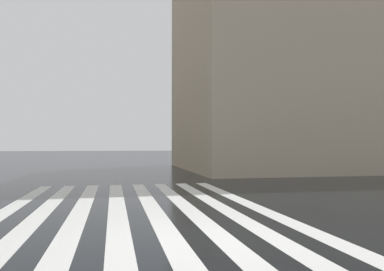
% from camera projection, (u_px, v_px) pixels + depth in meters
% --- Properties ---
extents(ground_plane, '(220.00, 220.00, 0.00)m').
position_uv_depth(ground_plane, '(199.00, 240.00, 7.27)').
color(ground_plane, black).
extents(zebra_crossing, '(13.00, 7.50, 0.01)m').
position_uv_depth(zebra_crossing, '(135.00, 208.00, 10.98)').
color(zebra_crossing, silver).
rests_on(zebra_crossing, ground_plane).
extents(haussmann_block_corner, '(14.21, 27.40, 21.72)m').
position_uv_depth(haussmann_block_corner, '(354.00, 35.00, 30.24)').
color(haussmann_block_corner, tan).
rests_on(haussmann_block_corner, ground_plane).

